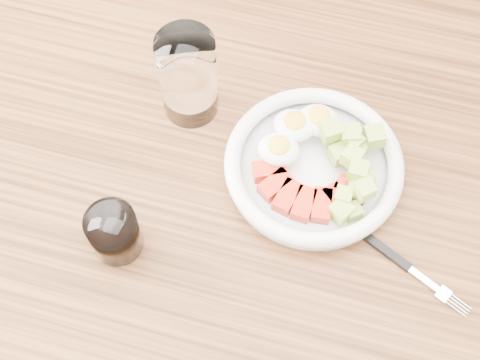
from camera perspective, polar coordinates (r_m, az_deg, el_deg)
name	(u,v)px	position (r m, az deg, el deg)	size (l,w,h in m)	color
ground	(243,335)	(1.63, 0.25, -13.08)	(4.00, 4.00, 0.00)	brown
dining_table	(245,227)	(1.00, 0.40, -4.01)	(1.50, 0.90, 0.77)	brown
bowl	(314,164)	(0.91, 6.37, 1.38)	(0.24, 0.24, 0.06)	white
fork	(398,260)	(0.89, 13.37, -6.69)	(0.16, 0.08, 0.01)	black
water_glass	(188,77)	(0.92, -4.46, 8.79)	(0.08, 0.08, 0.14)	white
coffee_glass	(114,233)	(0.86, -10.68, -4.45)	(0.07, 0.07, 0.07)	white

